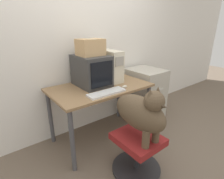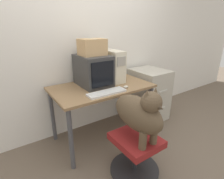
{
  "view_description": "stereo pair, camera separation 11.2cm",
  "coord_description": "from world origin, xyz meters",
  "px_view_note": "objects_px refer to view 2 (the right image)",
  "views": [
    {
      "loc": [
        -1.16,
        -1.37,
        1.48
      ],
      "look_at": [
        -0.05,
        0.06,
        0.81
      ],
      "focal_mm": 28.0,
      "sensor_mm": 36.0,
      "label": 1
    },
    {
      "loc": [
        -1.07,
        -1.44,
        1.48
      ],
      "look_at": [
        -0.05,
        0.06,
        0.81
      ],
      "focal_mm": 28.0,
      "sensor_mm": 36.0,
      "label": 2
    }
  ],
  "objects_px": {
    "pc_tower": "(111,66)",
    "office_chair": "(135,154)",
    "dog": "(139,113)",
    "filing_cabinet": "(148,94)",
    "crt_monitor": "(93,70)",
    "keyboard": "(107,92)",
    "cardboard_box": "(92,47)"
  },
  "relations": [
    {
      "from": "office_chair",
      "to": "dog",
      "type": "height_order",
      "value": "dog"
    },
    {
      "from": "pc_tower",
      "to": "crt_monitor",
      "type": "bearing_deg",
      "value": -173.44
    },
    {
      "from": "crt_monitor",
      "to": "filing_cabinet",
      "type": "xyz_separation_m",
      "value": [
        1.0,
        -0.03,
        -0.54
      ]
    },
    {
      "from": "keyboard",
      "to": "cardboard_box",
      "type": "relative_size",
      "value": 1.53
    },
    {
      "from": "crt_monitor",
      "to": "filing_cabinet",
      "type": "height_order",
      "value": "crt_monitor"
    },
    {
      "from": "filing_cabinet",
      "to": "pc_tower",
      "type": "bearing_deg",
      "value": 174.59
    },
    {
      "from": "cardboard_box",
      "to": "office_chair",
      "type": "bearing_deg",
      "value": -89.07
    },
    {
      "from": "office_chair",
      "to": "filing_cabinet",
      "type": "relative_size",
      "value": 0.64
    },
    {
      "from": "office_chair",
      "to": "cardboard_box",
      "type": "bearing_deg",
      "value": 90.93
    },
    {
      "from": "pc_tower",
      "to": "cardboard_box",
      "type": "distance_m",
      "value": 0.4
    },
    {
      "from": "keyboard",
      "to": "cardboard_box",
      "type": "distance_m",
      "value": 0.59
    },
    {
      "from": "keyboard",
      "to": "filing_cabinet",
      "type": "distance_m",
      "value": 1.14
    },
    {
      "from": "pc_tower",
      "to": "dog",
      "type": "distance_m",
      "value": 0.96
    },
    {
      "from": "dog",
      "to": "pc_tower",
      "type": "bearing_deg",
      "value": 72.0
    },
    {
      "from": "keyboard",
      "to": "cardboard_box",
      "type": "bearing_deg",
      "value": 84.85
    },
    {
      "from": "pc_tower",
      "to": "office_chair",
      "type": "xyz_separation_m",
      "value": [
        -0.29,
        -0.86,
        -0.74
      ]
    },
    {
      "from": "keyboard",
      "to": "office_chair",
      "type": "relative_size",
      "value": 0.88
    },
    {
      "from": "dog",
      "to": "filing_cabinet",
      "type": "xyz_separation_m",
      "value": [
        0.98,
        0.82,
        -0.3
      ]
    },
    {
      "from": "keyboard",
      "to": "dog",
      "type": "height_order",
      "value": "dog"
    },
    {
      "from": "crt_monitor",
      "to": "keyboard",
      "type": "height_order",
      "value": "crt_monitor"
    },
    {
      "from": "crt_monitor",
      "to": "cardboard_box",
      "type": "relative_size",
      "value": 1.58
    },
    {
      "from": "office_chair",
      "to": "filing_cabinet",
      "type": "bearing_deg",
      "value": 39.04
    },
    {
      "from": "crt_monitor",
      "to": "filing_cabinet",
      "type": "relative_size",
      "value": 0.58
    },
    {
      "from": "office_chair",
      "to": "pc_tower",
      "type": "bearing_deg",
      "value": 71.56
    },
    {
      "from": "office_chair",
      "to": "cardboard_box",
      "type": "height_order",
      "value": "cardboard_box"
    },
    {
      "from": "filing_cabinet",
      "to": "cardboard_box",
      "type": "xyz_separation_m",
      "value": [
        -1.0,
        0.04,
        0.82
      ]
    },
    {
      "from": "crt_monitor",
      "to": "office_chair",
      "type": "xyz_separation_m",
      "value": [
        0.01,
        -0.83,
        -0.72
      ]
    },
    {
      "from": "dog",
      "to": "crt_monitor",
      "type": "bearing_deg",
      "value": 90.9
    },
    {
      "from": "crt_monitor",
      "to": "pc_tower",
      "type": "bearing_deg",
      "value": 6.56
    },
    {
      "from": "keyboard",
      "to": "filing_cabinet",
      "type": "height_order",
      "value": "filing_cabinet"
    },
    {
      "from": "filing_cabinet",
      "to": "crt_monitor",
      "type": "bearing_deg",
      "value": 178.21
    },
    {
      "from": "pc_tower",
      "to": "keyboard",
      "type": "height_order",
      "value": "pc_tower"
    }
  ]
}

